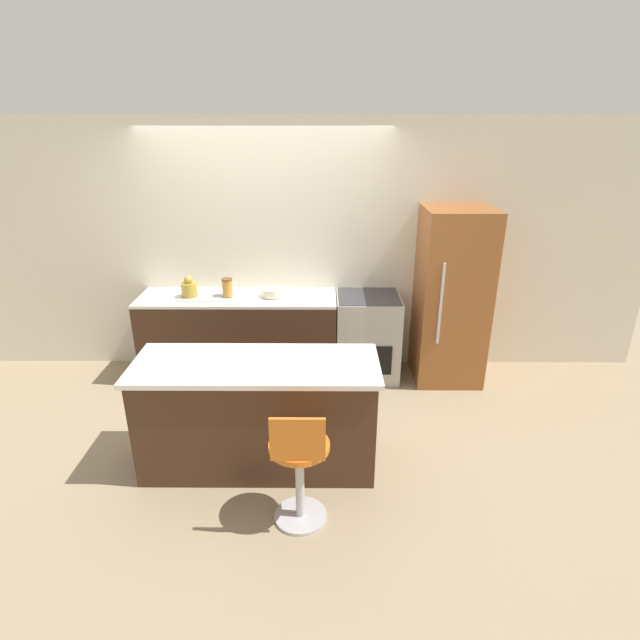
{
  "coord_description": "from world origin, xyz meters",
  "views": [
    {
      "loc": [
        0.57,
        -4.46,
        2.57
      ],
      "look_at": [
        0.55,
        -0.43,
        0.93
      ],
      "focal_mm": 28.0,
      "sensor_mm": 36.0,
      "label": 1
    }
  ],
  "objects_px": {
    "mixing_bowl": "(272,292)",
    "refrigerator": "(451,297)",
    "oven_range": "(367,336)",
    "stool_chair": "(299,467)",
    "kettle": "(189,288)"
  },
  "relations": [
    {
      "from": "refrigerator",
      "to": "stool_chair",
      "type": "bearing_deg",
      "value": -124.75
    },
    {
      "from": "mixing_bowl",
      "to": "oven_range",
      "type": "bearing_deg",
      "value": 0.45
    },
    {
      "from": "oven_range",
      "to": "mixing_bowl",
      "type": "height_order",
      "value": "mixing_bowl"
    },
    {
      "from": "mixing_bowl",
      "to": "refrigerator",
      "type": "bearing_deg",
      "value": -0.63
    },
    {
      "from": "stool_chair",
      "to": "refrigerator",
      "type": "bearing_deg",
      "value": 55.25
    },
    {
      "from": "stool_chair",
      "to": "mixing_bowl",
      "type": "bearing_deg",
      "value": 99.66
    },
    {
      "from": "oven_range",
      "to": "stool_chair",
      "type": "xyz_separation_m",
      "value": [
        -0.62,
        -2.11,
        0.0
      ]
    },
    {
      "from": "oven_range",
      "to": "mixing_bowl",
      "type": "distance_m",
      "value": 1.09
    },
    {
      "from": "stool_chair",
      "to": "kettle",
      "type": "xyz_separation_m",
      "value": [
        -1.2,
        2.11,
        0.53
      ]
    },
    {
      "from": "refrigerator",
      "to": "stool_chair",
      "type": "xyz_separation_m",
      "value": [
        -1.45,
        -2.09,
        -0.44
      ]
    },
    {
      "from": "oven_range",
      "to": "refrigerator",
      "type": "distance_m",
      "value": 0.94
    },
    {
      "from": "kettle",
      "to": "mixing_bowl",
      "type": "distance_m",
      "value": 0.84
    },
    {
      "from": "stool_chair",
      "to": "mixing_bowl",
      "type": "distance_m",
      "value": 2.19
    },
    {
      "from": "refrigerator",
      "to": "mixing_bowl",
      "type": "height_order",
      "value": "refrigerator"
    },
    {
      "from": "stool_chair",
      "to": "kettle",
      "type": "relative_size",
      "value": 4.32
    }
  ]
}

